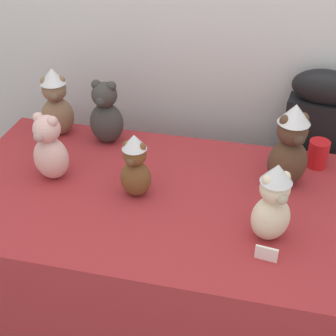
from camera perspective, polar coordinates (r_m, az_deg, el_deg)
display_table at (r=2.00m, az=-0.00°, el=-11.37°), size 1.60×0.85×0.71m
instrument_case at (r=2.31m, az=16.32°, el=-0.62°), size 0.29×0.16×1.02m
teddy_bear_cocoa at (r=1.79m, az=14.23°, el=2.49°), size 0.19×0.18×0.33m
teddy_bear_mocha at (r=2.11m, az=-13.11°, el=7.50°), size 0.17×0.16×0.30m
teddy_bear_charcoal at (r=2.03m, az=-7.35°, el=6.33°), size 0.15×0.13×0.28m
teddy_bear_blush at (r=1.84m, az=-13.81°, el=2.20°), size 0.16×0.14×0.27m
teddy_bear_chestnut at (r=1.70m, az=-3.91°, el=0.20°), size 0.12×0.11×0.25m
teddy_bear_cream at (r=1.53m, az=12.29°, el=-4.12°), size 0.17×0.16×0.28m
party_cup_red at (r=1.98m, az=17.31°, el=1.64°), size 0.08×0.08×0.11m
name_card_front_left at (r=1.52m, az=11.56°, el=-9.93°), size 0.07×0.02×0.05m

